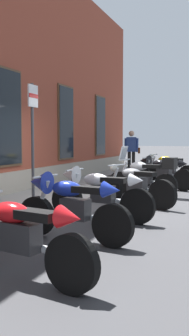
{
  "coord_description": "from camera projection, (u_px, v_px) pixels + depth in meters",
  "views": [
    {
      "loc": [
        -8.73,
        -3.36,
        1.57
      ],
      "look_at": [
        -0.43,
        -0.32,
        0.9
      ],
      "focal_mm": 41.92,
      "sensor_mm": 36.0,
      "label": 1
    }
  ],
  "objects": [
    {
      "name": "ground_plane",
      "position": [
        88.0,
        204.0,
        9.44
      ],
      "size": [
        140.0,
        140.0,
        0.0
      ],
      "primitive_type": "plane",
      "color": "#38383A"
    },
    {
      "name": "sidewalk",
      "position": [
        47.0,
        198.0,
        9.82
      ],
      "size": [
        27.31,
        2.21,
        0.14
      ],
      "primitive_type": "cube",
      "color": "slate",
      "rests_on": "ground_plane"
    },
    {
      "name": "motorcycle_red_sport",
      "position": [
        12.0,
        230.0,
        4.36
      ],
      "size": [
        0.73,
        2.07,
        1.0
      ],
      "color": "black",
      "rests_on": "ground_plane"
    },
    {
      "name": "motorcycle_blue_sport",
      "position": [
        69.0,
        204.0,
        5.98
      ],
      "size": [
        0.65,
        2.01,
        1.06
      ],
      "color": "black",
      "rests_on": "ground_plane"
    },
    {
      "name": "motorcycle_white_sport",
      "position": [
        97.0,
        191.0,
        7.51
      ],
      "size": [
        0.64,
        2.18,
        1.03
      ],
      "color": "black",
      "rests_on": "ground_plane"
    },
    {
      "name": "motorcycle_grey_naked",
      "position": [
        135.0,
        186.0,
        9.04
      ],
      "size": [
        0.94,
        2.04,
        0.95
      ],
      "color": "black",
      "rests_on": "ground_plane"
    },
    {
      "name": "motorcycle_silver_touring",
      "position": [
        146.0,
        175.0,
        10.67
      ],
      "size": [
        0.7,
        1.99,
        1.35
      ],
      "color": "black",
      "rests_on": "ground_plane"
    },
    {
      "name": "motorcycle_black_sport",
      "position": [
        161.0,
        171.0,
        12.13
      ],
      "size": [
        0.9,
        2.01,
        1.04
      ],
      "color": "black",
      "rests_on": "ground_plane"
    },
    {
      "name": "motorcycle_yellow_naked",
      "position": [
        167.0,
        169.0,
        13.74
      ],
      "size": [
        0.74,
        2.1,
        1.01
      ],
      "color": "black",
      "rests_on": "ground_plane"
    },
    {
      "name": "pedestrian_blue_top",
      "position": [
        132.0,
        149.0,
        16.43
      ],
      "size": [
        0.24,
        0.66,
        1.74
      ],
      "color": "black",
      "rests_on": "sidewalk"
    },
    {
      "name": "parking_sign",
      "position": [
        33.0,
        129.0,
        7.86
      ],
      "size": [
        0.36,
        0.07,
        2.52
      ],
      "color": "#4C4C51",
      "rests_on": "sidewalk"
    }
  ]
}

